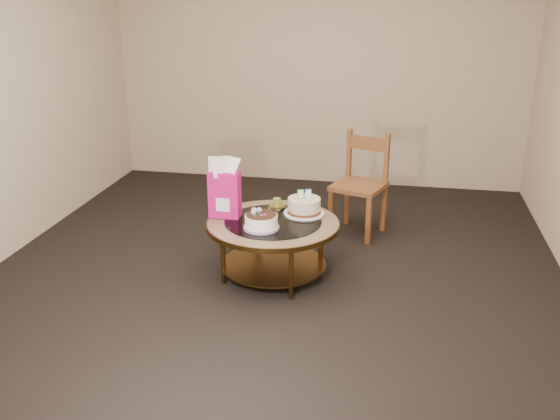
% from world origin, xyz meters
% --- Properties ---
extents(ground, '(5.00, 5.00, 0.00)m').
position_xyz_m(ground, '(0.00, 0.00, 0.00)').
color(ground, black).
rests_on(ground, ground).
extents(room_walls, '(4.52, 5.02, 2.61)m').
position_xyz_m(room_walls, '(0.00, 0.00, 1.54)').
color(room_walls, tan).
rests_on(room_walls, ground).
extents(coffee_table, '(1.02, 1.02, 0.46)m').
position_xyz_m(coffee_table, '(0.00, -0.00, 0.38)').
color(coffee_table, '#573B18').
rests_on(coffee_table, ground).
extents(decorated_cake, '(0.26, 0.26, 0.15)m').
position_xyz_m(decorated_cake, '(-0.06, -0.16, 0.51)').
color(decorated_cake, '#B38FCB').
rests_on(decorated_cake, coffee_table).
extents(cream_cake, '(0.32, 0.32, 0.20)m').
position_xyz_m(cream_cake, '(0.21, 0.19, 0.52)').
color(cream_cake, white).
rests_on(cream_cake, coffee_table).
extents(gift_bag, '(0.23, 0.17, 0.47)m').
position_xyz_m(gift_bag, '(-0.38, 0.03, 0.69)').
color(gift_bag, '#DA147D').
rests_on(gift_bag, coffee_table).
extents(pillar_candle, '(0.13, 0.13, 0.09)m').
position_xyz_m(pillar_candle, '(-0.03, 0.29, 0.49)').
color(pillar_candle, '#D6B258').
rests_on(pillar_candle, coffee_table).
extents(dining_chair, '(0.54, 0.54, 0.91)m').
position_xyz_m(dining_chair, '(0.59, 1.03, 0.46)').
color(dining_chair, brown).
rests_on(dining_chair, ground).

